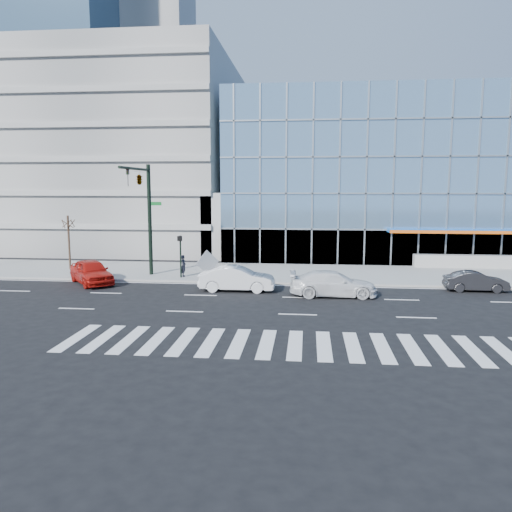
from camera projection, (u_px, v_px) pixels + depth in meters
The scene contains 17 objects.
ground at pixel (299, 298), 29.82m from camera, with size 160.00×160.00×0.00m, color black.
sidewalk at pixel (301, 273), 37.68m from camera, with size 120.00×8.00×0.15m, color gray.
theatre_building at pixel (436, 178), 52.94m from camera, with size 42.00×26.00×15.00m, color #729ABE.
parking_garage at pixel (126, 156), 56.08m from camera, with size 24.00×24.00×20.00m, color gray.
ramp_block at pixel (240, 224), 47.74m from camera, with size 6.00×8.00×6.00m, color gray.
tower_far_west at pixel (64, 2), 85.95m from camera, with size 16.00×16.00×76.00m, color slate.
tower_far_mid at pixel (1, 62), 94.62m from camera, with size 13.00×13.00×60.00m, color slate.
tower_backdrop at pixel (155, 97), 98.49m from camera, with size 14.00×14.00×48.00m, color gray.
traffic_signal at pixel (142, 193), 34.58m from camera, with size 1.14×5.74×8.00m.
ped_signal_post at pixel (180, 250), 35.26m from camera, with size 0.30×0.33×3.00m.
street_tree_near at pixel (68, 223), 38.52m from camera, with size 1.10×1.10×4.23m.
white_suv at pixel (333, 284), 30.12m from camera, with size 2.13×5.23×1.52m, color white.
white_sedan at pixel (237, 279), 31.63m from camera, with size 1.67×4.78×1.57m, color silver.
dark_sedan at pixel (476, 281), 31.54m from camera, with size 1.34×3.83×1.26m, color black.
red_sedan at pixel (91, 272), 33.93m from camera, with size 1.95×4.85×1.65m, color #B4150D.
pedestrian at pixel (184, 266), 35.81m from camera, with size 0.57×0.37×1.56m, color black.
tilted_panel at pixel (207, 262), 36.50m from camera, with size 1.30×0.06×1.30m, color #A8A8A8.
Camera 1 is at (0.46, -29.29, 6.62)m, focal length 35.00 mm.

